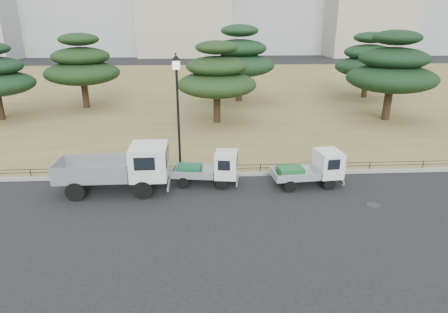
{
  "coord_description": "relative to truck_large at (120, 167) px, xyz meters",
  "views": [
    {
      "loc": [
        -1.04,
        -15.76,
        7.61
      ],
      "look_at": [
        0.0,
        2.0,
        1.3
      ],
      "focal_mm": 30.0,
      "sensor_mm": 36.0,
      "label": 1
    }
  ],
  "objects": [
    {
      "name": "pine_east_far",
      "position": [
        21.4,
        22.58,
        2.78
      ],
      "size": [
        6.69,
        6.69,
        6.73
      ],
      "color": "black",
      "rests_on": "lawn"
    },
    {
      "name": "tarp_pile",
      "position": [
        -2.04,
        1.86,
        -0.73
      ],
      "size": [
        1.52,
        1.21,
        0.92
      ],
      "rotation": [
        0.0,
        0.0,
        -0.15
      ],
      "color": "navy",
      "rests_on": "lawn"
    },
    {
      "name": "manhole",
      "position": [
        11.48,
        -2.21,
        -1.25
      ],
      "size": [
        0.6,
        0.6,
        0.01
      ],
      "primitive_type": "cylinder",
      "color": "#2D2D30",
      "rests_on": "ground"
    },
    {
      "name": "pine_west_near",
      "position": [
        -7.01,
        18.9,
        2.79
      ],
      "size": [
        6.75,
        6.75,
        6.75
      ],
      "color": "black",
      "rests_on": "lawn"
    },
    {
      "name": "ground",
      "position": [
        4.98,
        -1.01,
        -1.25
      ],
      "size": [
        220.0,
        220.0,
        0.0
      ],
      "primitive_type": "plane",
      "color": "black"
    },
    {
      "name": "street_lamp",
      "position": [
        2.7,
        1.89,
        3.0
      ],
      "size": [
        0.54,
        0.54,
        6.07
      ],
      "color": "black",
      "rests_on": "lawn"
    },
    {
      "name": "truck_kei_front",
      "position": [
        4.27,
        0.55,
        -0.4
      ],
      "size": [
        3.38,
        1.79,
        1.7
      ],
      "rotation": [
        0.0,
        0.0,
        -0.14
      ],
      "color": "black",
      "rests_on": "ground"
    },
    {
      "name": "curb",
      "position": [
        4.98,
        1.59,
        -1.17
      ],
      "size": [
        120.0,
        0.25,
        0.16
      ],
      "primitive_type": "cube",
      "color": "gray",
      "rests_on": "ground"
    },
    {
      "name": "pine_center_left",
      "position": [
        5.1,
        12.58,
        2.55
      ],
      "size": [
        6.22,
        6.22,
        6.32
      ],
      "color": "black",
      "rests_on": "lawn"
    },
    {
      "name": "pipe_fence",
      "position": [
        4.98,
        1.74,
        -0.81
      ],
      "size": [
        38.0,
        0.04,
        0.4
      ],
      "color": "black",
      "rests_on": "lawn"
    },
    {
      "name": "truck_large",
      "position": [
        0.0,
        0.0,
        0.0
      ],
      "size": [
        5.18,
        2.16,
        2.25
      ],
      "rotation": [
        0.0,
        0.0,
        0.01
      ],
      "color": "black",
      "rests_on": "ground"
    },
    {
      "name": "lawn",
      "position": [
        4.98,
        29.59,
        -1.18
      ],
      "size": [
        120.0,
        56.0,
        0.15
      ],
      "primitive_type": "cube",
      "color": "olive",
      "rests_on": "ground"
    },
    {
      "name": "pine_center_right",
      "position": [
        7.69,
        21.33,
        3.23
      ],
      "size": [
        7.04,
        7.04,
        7.47
      ],
      "color": "black",
      "rests_on": "lawn"
    },
    {
      "name": "pine_east_near",
      "position": [
        19.04,
        12.63,
        2.98
      ],
      "size": [
        7.0,
        7.0,
        7.07
      ],
      "color": "black",
      "rests_on": "lawn"
    },
    {
      "name": "truck_kei_rear",
      "position": [
        9.27,
        0.12,
        -0.38
      ],
      "size": [
        3.46,
        1.73,
        1.75
      ],
      "rotation": [
        0.0,
        0.0,
        0.1
      ],
      "color": "black",
      "rests_on": "ground"
    }
  ]
}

